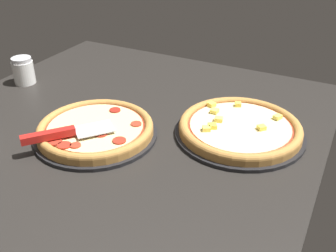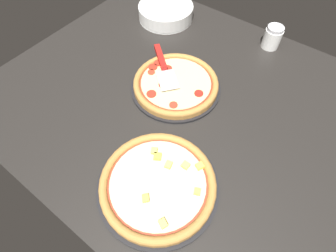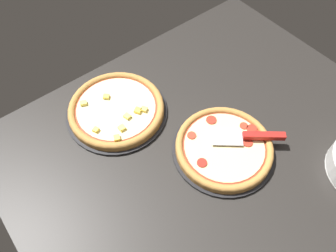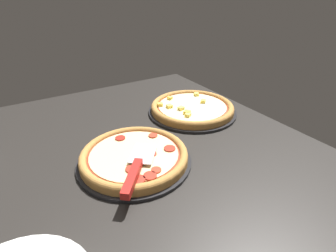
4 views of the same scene
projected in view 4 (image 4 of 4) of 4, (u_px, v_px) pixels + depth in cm
name	position (u px, v px, depth cm)	size (l,w,h in cm)	color
ground_plane	(140.00, 163.00, 80.82)	(129.87, 112.27, 3.60)	black
pizza_pan_front	(135.00, 161.00, 77.69)	(33.63, 33.63, 1.00)	black
pizza_front	(134.00, 155.00, 76.73)	(31.61, 31.61, 2.98)	#B77F3D
pizza_pan_back	(192.00, 111.00, 107.75)	(35.77, 35.77, 1.00)	black
pizza_back	(192.00, 107.00, 106.83)	(33.63, 33.63, 3.26)	#B77F3D
serving_spatula	(135.00, 172.00, 66.41)	(20.93, 18.39, 2.00)	#B7B7BC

